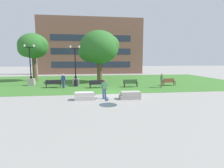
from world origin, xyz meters
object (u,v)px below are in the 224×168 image
Objects in this scene: park_bench_far_right at (130,83)px; lamp_post_left at (76,77)px; skateboard at (107,99)px; concrete_block_center at (85,96)px; lamp_post_center at (31,77)px; park_bench_near_right at (169,82)px; park_bench_near_left at (97,83)px; park_bench_far_left at (53,83)px; person_bystander_far_lawn at (63,80)px; trash_bin at (76,83)px; person_skateboarder at (104,88)px; concrete_block_left at (130,95)px; person_bystander_near_lawn at (162,80)px.

lamp_post_left is at bearing 162.75° from park_bench_far_right.
park_bench_far_right reaches higher than skateboard.
lamp_post_center is (-7.10, 8.93, 0.79)m from concrete_block_center.
park_bench_near_left is at bearing -176.44° from park_bench_near_right.
park_bench_far_left is 1.09× the size of person_bystander_far_lawn.
trash_bin is (-6.72, 1.36, -0.04)m from park_bench_far_right.
concrete_block_center is 1.78m from person_skateboarder.
person_bystander_far_lawn reaches higher than skateboard.
concrete_block_left is 2.34m from person_skateboarder.
trash_bin is 1.85m from person_bystander_far_lawn.
concrete_block_center is 1.76× the size of skateboard.
skateboard is 8.05m from person_bystander_far_lawn.
lamp_post_center reaches higher than person_bystander_near_lawn.
park_bench_far_left is (-5.81, 7.23, 0.45)m from skateboard.
lamp_post_left is 0.95m from trash_bin.
park_bench_far_right is at bearing 48.57° from concrete_block_center.
lamp_post_left is at bearing 172.42° from park_bench_near_right.
park_bench_near_left is 0.35× the size of lamp_post_center.
person_skateboarder reaches higher than skateboard.
park_bench_near_right is at bearing -1.27° from park_bench_far_left.
person_bystander_far_lawn reaches higher than park_bench_near_right.
person_skateboarder is 1.67× the size of skateboard.
park_bench_near_left reaches higher than concrete_block_left.
lamp_post_center is (-17.71, 2.27, 0.56)m from park_bench_near_right.
person_bystander_far_lawn is at bearing -25.76° from park_bench_far_left.
skateboard is (0.19, -0.35, -0.89)m from person_skateboarder.
concrete_block_center is at bearing -101.60° from park_bench_near_left.
person_bystander_near_lawn is at bearing -12.53° from trash_bin.
concrete_block_left is 0.34× the size of lamp_post_center.
lamp_post_left is (-11.99, 1.60, 0.54)m from park_bench_near_right.
park_bench_near_right is 13.30m from person_bystander_far_lawn.
concrete_block_center is 1.87m from skateboard.
lamp_post_center reaches higher than lamp_post_left.
park_bench_near_right is 1.08× the size of person_bystander_far_lawn.
lamp_post_center is (-3.12, 1.95, 0.56)m from park_bench_far_left.
trash_bin is at bearing -84.61° from lamp_post_left.
park_bench_near_left is 2.92m from trash_bin.
concrete_block_center is 0.97× the size of park_bench_near_left.
lamp_post_center is 16.55m from person_bystander_near_lawn.
person_skateboarder is at bearing -143.84° from park_bench_near_right.
person_skateboarder reaches higher than park_bench_far_left.
park_bench_far_right is (3.77, 6.04, -0.43)m from person_skateboarder.
person_skateboarder is at bearing -55.32° from person_bystander_far_lawn.
trash_bin is at bearing 167.47° from person_bystander_near_lawn.
concrete_block_left is 10.63m from park_bench_far_left.
concrete_block_center is 10.45m from person_bystander_near_lawn.
person_bystander_far_lawn is at bearing -178.70° from park_bench_near_right.
person_skateboarder is at bearing -121.96° from park_bench_far_right.
concrete_block_left reaches higher than skateboard.
park_bench_far_right is at bearing 76.31° from concrete_block_left.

